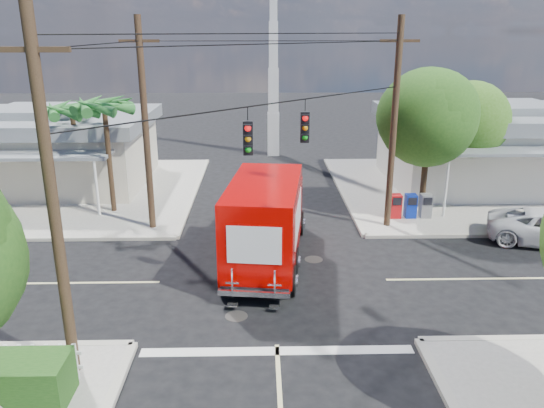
{
  "coord_description": "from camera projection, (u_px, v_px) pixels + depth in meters",
  "views": [
    {
      "loc": [
        -0.43,
        -16.87,
        8.36
      ],
      "look_at": [
        0.0,
        2.0,
        2.2
      ],
      "focal_mm": 35.0,
      "sensor_mm": 36.0,
      "label": 1
    }
  ],
  "objects": [
    {
      "name": "ground",
      "position": [
        273.0,
        281.0,
        18.63
      ],
      "size": [
        120.0,
        120.0,
        0.0
      ],
      "primitive_type": "plane",
      "color": "black",
      "rests_on": "ground"
    },
    {
      "name": "sidewalk_ne",
      "position": [
        465.0,
        189.0,
        29.19
      ],
      "size": [
        14.12,
        14.12,
        0.14
      ],
      "color": "#9A958B",
      "rests_on": "ground"
    },
    {
      "name": "sidewalk_nw",
      "position": [
        68.0,
        192.0,
        28.72
      ],
      "size": [
        14.12,
        14.12,
        0.14
      ],
      "color": "#9A958B",
      "rests_on": "ground"
    },
    {
      "name": "road_markings",
      "position": [
        274.0,
        301.0,
        17.23
      ],
      "size": [
        32.0,
        32.0,
        0.01
      ],
      "color": "beige",
      "rests_on": "ground"
    },
    {
      "name": "building_ne",
      "position": [
        492.0,
        145.0,
        29.55
      ],
      "size": [
        11.8,
        10.2,
        4.5
      ],
      "color": "silver",
      "rests_on": "sidewalk_ne"
    },
    {
      "name": "building_nw",
      "position": [
        53.0,
        147.0,
        29.53
      ],
      "size": [
        10.8,
        10.2,
        4.3
      ],
      "color": "beige",
      "rests_on": "sidewalk_nw"
    },
    {
      "name": "radio_tower",
      "position": [
        273.0,
        73.0,
        35.9
      ],
      "size": [
        0.8,
        0.8,
        17.0
      ],
      "color": "silver",
      "rests_on": "ground"
    },
    {
      "name": "tree_ne_front",
      "position": [
        430.0,
        116.0,
        23.73
      ],
      "size": [
        4.21,
        4.14,
        6.66
      ],
      "color": "#422D1C",
      "rests_on": "sidewalk_ne"
    },
    {
      "name": "tree_ne_back",
      "position": [
        468.0,
        120.0,
        26.06
      ],
      "size": [
        3.77,
        3.66,
        5.82
      ],
      "color": "#422D1C",
      "rests_on": "sidewalk_ne"
    },
    {
      "name": "palm_nw_front",
      "position": [
        104.0,
        108.0,
        24.03
      ],
      "size": [
        3.01,
        3.08,
        5.59
      ],
      "color": "#422D1C",
      "rests_on": "sidewalk_nw"
    },
    {
      "name": "palm_nw_back",
      "position": [
        72.0,
        112.0,
        25.53
      ],
      "size": [
        3.01,
        3.08,
        5.19
      ],
      "color": "#422D1C",
      "rests_on": "sidewalk_nw"
    },
    {
      "name": "utility_poles",
      "position": [
        227.0,
        141.0,
        18.67
      ],
      "size": [
        12.0,
        10.68,
        9.0
      ],
      "color": "#473321",
      "rests_on": "ground"
    },
    {
      "name": "vending_boxes",
      "position": [
        410.0,
        206.0,
        24.45
      ],
      "size": [
        1.9,
        0.5,
        1.1
      ],
      "color": "#AF0F12",
      "rests_on": "sidewalk_ne"
    },
    {
      "name": "delivery_truck",
      "position": [
        267.0,
        220.0,
        19.71
      ],
      "size": [
        3.29,
        7.92,
        3.33
      ],
      "color": "black",
      "rests_on": "ground"
    }
  ]
}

